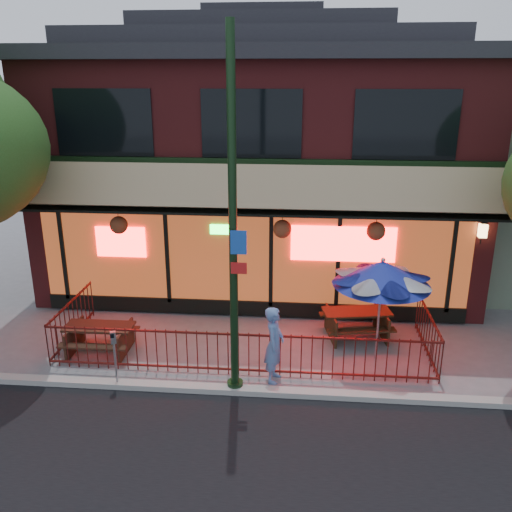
{
  "coord_description": "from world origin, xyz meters",
  "views": [
    {
      "loc": [
        1.27,
        -9.93,
        6.11
      ],
      "look_at": [
        0.21,
        2.0,
        2.09
      ],
      "focal_mm": 38.0,
      "sensor_mm": 36.0,
      "label": 1
    }
  ],
  "objects": [
    {
      "name": "ground",
      "position": [
        0.0,
        0.0,
        0.0
      ],
      "size": [
        80.0,
        80.0,
        0.0
      ],
      "primitive_type": "plane",
      "color": "gray",
      "rests_on": "ground"
    },
    {
      "name": "restaurant_building",
      "position": [
        0.0,
        7.11,
        4.13
      ],
      "size": [
        12.96,
        9.49,
        8.05
      ],
      "color": "maroon",
      "rests_on": "ground"
    },
    {
      "name": "parking_meter_near",
      "position": [
        -2.44,
        -0.48,
        0.84
      ],
      "size": [
        0.14,
        0.13,
        1.25
      ],
      "color": "gray",
      "rests_on": "ground"
    },
    {
      "name": "picnic_table_right",
      "position": [
        2.65,
        2.22,
        0.45
      ],
      "size": [
        1.81,
        1.51,
        0.69
      ],
      "color": "#372613",
      "rests_on": "ground"
    },
    {
      "name": "pedestrian",
      "position": [
        0.77,
        0.06,
        0.83
      ],
      "size": [
        0.48,
        0.66,
        1.66
      ],
      "primitive_type": "imported",
      "rotation": [
        0.0,
        0.0,
        1.43
      ],
      "color": "#5979B3",
      "rests_on": "ground"
    },
    {
      "name": "picnic_table_left",
      "position": [
        -3.3,
        0.93,
        0.44
      ],
      "size": [
        1.56,
        1.2,
        0.67
      ],
      "color": "#3C2216",
      "rests_on": "ground"
    },
    {
      "name": "patio_umbrella",
      "position": [
        3.01,
        1.18,
        2.05
      ],
      "size": [
        2.11,
        2.11,
        2.41
      ],
      "color": "gray",
      "rests_on": "ground"
    },
    {
      "name": "curb",
      "position": [
        0.0,
        -0.5,
        0.06
      ],
      "size": [
        80.0,
        0.25,
        0.12
      ],
      "primitive_type": "cube",
      "color": "#999993",
      "rests_on": "ground"
    },
    {
      "name": "patio_fence",
      "position": [
        0.0,
        0.5,
        0.63
      ],
      "size": [
        8.44,
        2.62,
        1.0
      ],
      "color": "#501411",
      "rests_on": "ground"
    },
    {
      "name": "street_light",
      "position": [
        0.0,
        -0.4,
        3.15
      ],
      "size": [
        0.43,
        0.32,
        7.0
      ],
      "color": "black",
      "rests_on": "ground"
    }
  ]
}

